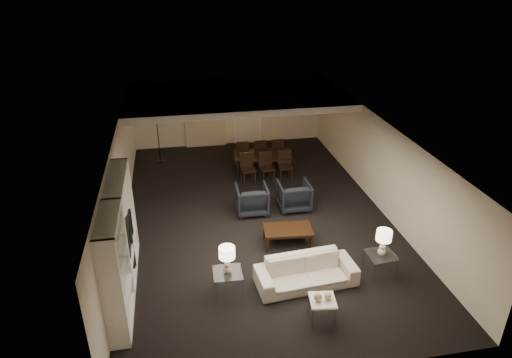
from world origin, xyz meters
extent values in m
plane|color=black|center=(0.00, 0.00, 0.00)|extent=(11.00, 11.00, 0.00)
cube|color=silver|center=(0.00, 0.00, 2.50)|extent=(7.00, 11.00, 0.02)
cube|color=beige|center=(0.00, 5.50, 1.25)|extent=(7.00, 0.02, 2.50)
cube|color=beige|center=(0.00, -5.50, 1.25)|extent=(7.00, 0.02, 2.50)
cube|color=beige|center=(-3.50, 0.00, 1.25)|extent=(0.02, 11.00, 2.50)
cube|color=beige|center=(3.50, 0.00, 1.25)|extent=(0.02, 11.00, 2.50)
cube|color=silver|center=(0.00, 3.50, 2.40)|extent=(7.00, 4.00, 0.20)
cube|color=beige|center=(-0.90, 5.42, 1.20)|extent=(1.50, 0.12, 2.40)
cube|color=silver|center=(0.70, 5.47, 1.05)|extent=(0.90, 0.05, 2.10)
cube|color=#142D38|center=(2.10, 5.46, 1.55)|extent=(0.95, 0.04, 0.65)
cylinder|color=#D8591E|center=(0.30, 3.50, 1.92)|extent=(0.52, 0.52, 0.24)
imported|color=beige|center=(0.51, -3.13, 0.32)|extent=(2.22, 1.02, 0.63)
imported|color=black|center=(-0.09, 0.17, 0.40)|extent=(0.89, 0.91, 0.80)
imported|color=black|center=(1.11, 0.17, 0.40)|extent=(0.86, 0.89, 0.80)
sphere|color=tan|center=(0.41, -4.23, 0.57)|extent=(0.16, 0.16, 0.16)
sphere|color=#E5AF79|center=(0.61, -4.23, 0.56)|extent=(0.14, 0.14, 0.14)
imported|color=black|center=(-3.28, -2.03, 1.06)|extent=(1.07, 0.14, 0.61)
imported|color=#23469B|center=(-3.31, -3.95, 1.14)|extent=(0.16, 0.16, 0.16)
imported|color=#C68642|center=(-3.31, -3.34, 1.64)|extent=(0.15, 0.15, 0.16)
cube|color=black|center=(-3.20, -1.98, 0.54)|extent=(0.15, 0.15, 1.09)
imported|color=black|center=(0.73, 2.64, 0.32)|extent=(1.97, 1.26, 0.65)
camera|label=1|loc=(-2.02, -10.74, 6.42)|focal=32.00mm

